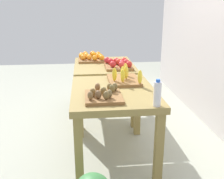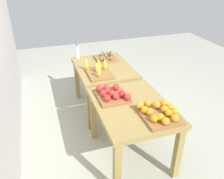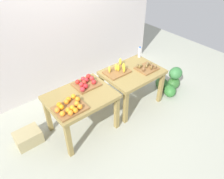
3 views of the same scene
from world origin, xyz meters
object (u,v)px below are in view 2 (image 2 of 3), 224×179
display_table_right (104,73)px  apple_bin (112,94)px  banana_crate (99,71)px  watermelon_pile (102,72)px  orange_bin (159,113)px  kiwi_bin (106,58)px  water_bottle (77,52)px  display_table_left (132,113)px

display_table_right → apple_bin: apple_bin is taller
banana_crate → apple_bin: bearing=177.5°
display_table_right → watermelon_pile: (0.92, -0.24, -0.43)m
orange_bin → apple_bin: 0.61m
orange_bin → watermelon_pile: 2.39m
orange_bin → kiwi_bin: orange_bin is taller
display_table_right → water_bottle: (0.47, 0.30, 0.21)m
display_table_left → display_table_right: bearing=0.0°
water_bottle → orange_bin: bearing=-166.0°
display_table_left → kiwi_bin: bearing=-4.7°
apple_bin → kiwi_bin: (1.14, -0.28, -0.01)m
kiwi_bin → water_bottle: bearing=61.4°
banana_crate → water_bottle: water_bottle is taller
display_table_right → apple_bin: 0.93m
orange_bin → water_bottle: 1.93m
banana_crate → watermelon_pile: banana_crate is taller
kiwi_bin → watermelon_pile: size_ratio=0.57×
watermelon_pile → display_table_right: bearing=165.6°
kiwi_bin → watermelon_pile: bearing=-10.3°
kiwi_bin → water_bottle: 0.47m
water_bottle → watermelon_pile: (0.45, -0.53, -0.64)m
display_table_left → apple_bin: apple_bin is taller
apple_bin → banana_crate: banana_crate is taller
orange_bin → apple_bin: apple_bin is taller
display_table_right → orange_bin: orange_bin is taller
banana_crate → kiwi_bin: banana_crate is taller
banana_crate → water_bottle: 0.73m
kiwi_bin → water_bottle: water_bottle is taller
display_table_left → water_bottle: 1.63m
display_table_right → kiwi_bin: kiwi_bin is taller
display_table_left → orange_bin: 0.36m
apple_bin → watermelon_pile: apple_bin is taller
orange_bin → banana_crate: 1.20m
display_table_left → banana_crate: 0.90m
apple_bin → kiwi_bin: apple_bin is taller
display_table_right → apple_bin: bearing=169.3°
display_table_left → banana_crate: size_ratio=2.35×
display_table_right → kiwi_bin: 0.30m
display_table_left → kiwi_bin: kiwi_bin is taller
banana_crate → water_bottle: (0.71, 0.16, 0.06)m
display_table_left → banana_crate: banana_crate is taller
display_table_left → apple_bin: bearing=37.5°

